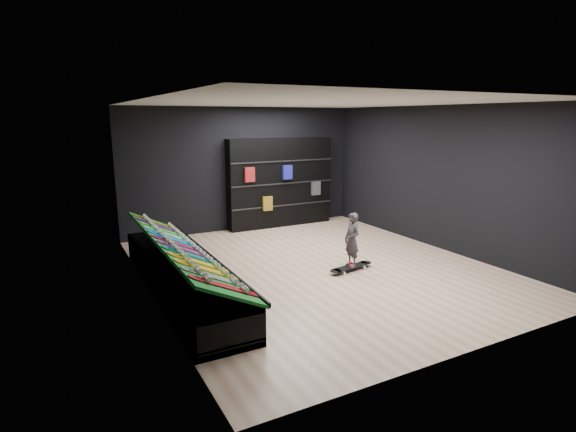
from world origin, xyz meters
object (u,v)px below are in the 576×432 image
floor_skateboard (351,268)px  child (352,250)px  back_shelving (280,183)px  display_rack (181,277)px

floor_skateboard → child: child is taller
floor_skateboard → back_shelving: bearing=73.3°
back_shelving → child: bearing=-97.1°
display_rack → child: size_ratio=7.54×
display_rack → back_shelving: back_shelving is taller
back_shelving → floor_skateboard: size_ratio=2.86×
back_shelving → child: back_shelving is taller
display_rack → back_shelving: size_ratio=1.61×
display_rack → back_shelving: bearing=43.6°
display_rack → back_shelving: 4.89m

